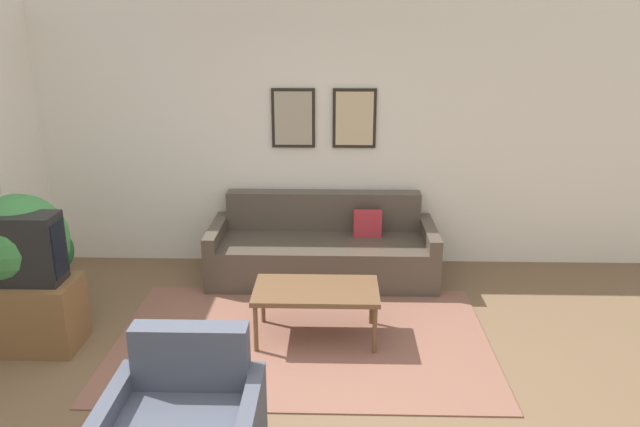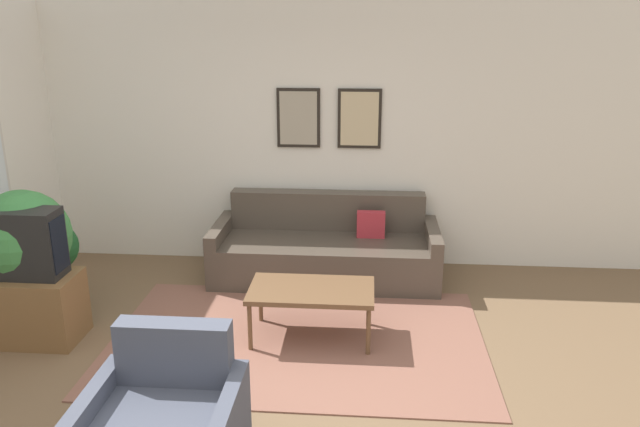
{
  "view_description": "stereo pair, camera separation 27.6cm",
  "coord_description": "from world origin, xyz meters",
  "px_view_note": "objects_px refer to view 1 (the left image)",
  "views": [
    {
      "loc": [
        0.56,
        -3.46,
        2.53
      ],
      "look_at": [
        0.42,
        1.86,
        0.85
      ],
      "focal_mm": 35.0,
      "sensor_mm": 36.0,
      "label": 1
    },
    {
      "loc": [
        0.84,
        -3.45,
        2.53
      ],
      "look_at": [
        0.42,
        1.86,
        0.85
      ],
      "focal_mm": 35.0,
      "sensor_mm": 36.0,
      "label": 2
    }
  ],
  "objects_px": {
    "coffee_table": "(316,293)",
    "potted_plant_tall": "(20,245)",
    "couch": "(323,250)",
    "tv": "(26,249)"
  },
  "relations": [
    {
      "from": "couch",
      "to": "potted_plant_tall",
      "type": "relative_size",
      "value": 1.86
    },
    {
      "from": "coffee_table",
      "to": "tv",
      "type": "xyz_separation_m",
      "value": [
        -2.22,
        -0.19,
        0.43
      ]
    },
    {
      "from": "coffee_table",
      "to": "potted_plant_tall",
      "type": "distance_m",
      "value": 2.4
    },
    {
      "from": "couch",
      "to": "potted_plant_tall",
      "type": "xyz_separation_m",
      "value": [
        -2.4,
        -1.29,
        0.51
      ]
    },
    {
      "from": "coffee_table",
      "to": "potted_plant_tall",
      "type": "height_order",
      "value": "potted_plant_tall"
    },
    {
      "from": "coffee_table",
      "to": "tv",
      "type": "bearing_deg",
      "value": -174.99
    },
    {
      "from": "couch",
      "to": "coffee_table",
      "type": "bearing_deg",
      "value": -91.23
    },
    {
      "from": "tv",
      "to": "potted_plant_tall",
      "type": "xyz_separation_m",
      "value": [
        -0.15,
        0.2,
        -0.04
      ]
    },
    {
      "from": "potted_plant_tall",
      "to": "couch",
      "type": "bearing_deg",
      "value": 28.3
    },
    {
      "from": "couch",
      "to": "coffee_table",
      "type": "height_order",
      "value": "couch"
    }
  ]
}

